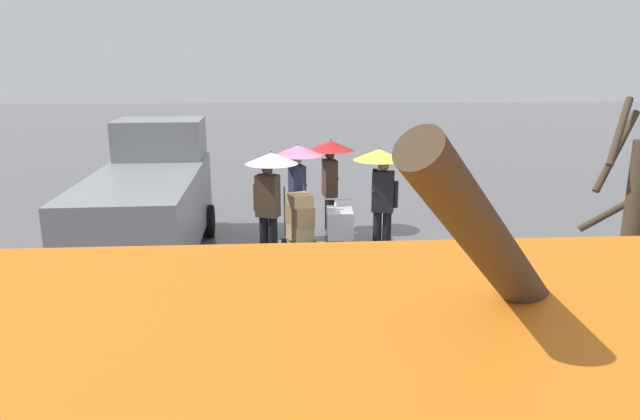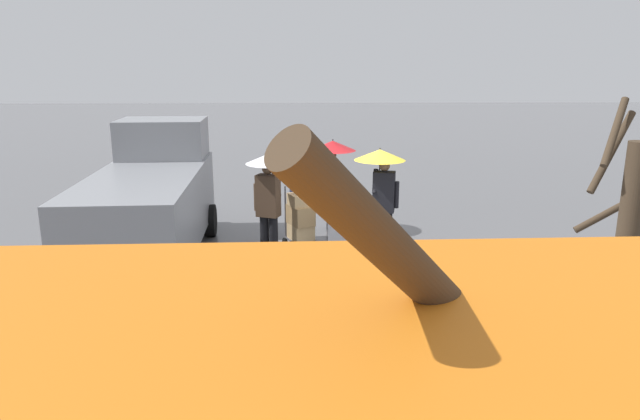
{
  "view_description": "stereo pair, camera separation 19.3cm",
  "coord_description": "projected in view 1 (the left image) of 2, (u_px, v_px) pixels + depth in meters",
  "views": [
    {
      "loc": [
        1.13,
        10.91,
        3.82
      ],
      "look_at": [
        0.64,
        0.18,
        1.05
      ],
      "focal_mm": 32.36,
      "sensor_mm": 36.0,
      "label": 1
    },
    {
      "loc": [
        0.93,
        10.91,
        3.82
      ],
      "look_at": [
        0.64,
        0.18,
        1.05
      ],
      "focal_mm": 32.36,
      "sensor_mm": 36.0,
      "label": 2
    }
  ],
  "objects": [
    {
      "name": "cargo_van_parked_right",
      "position": [
        149.0,
        200.0,
        11.32
      ],
      "size": [
        2.37,
        5.42,
        2.6
      ],
      "color": "gray",
      "rests_on": "ground"
    },
    {
      "name": "slush_patch_near_cluster",
      "position": [
        384.0,
        335.0,
        8.3
      ],
      "size": [
        1.6,
        1.6,
        0.01
      ],
      "primitive_type": "cylinder",
      "color": "#ADAFB5",
      "rests_on": "ground"
    },
    {
      "name": "slush_patch_far_side",
      "position": [
        138.0,
        239.0,
        12.75
      ],
      "size": [
        2.31,
        2.31,
        0.01
      ],
      "primitive_type": "cylinder",
      "color": "#ADAFB5",
      "rests_on": "ground"
    },
    {
      "name": "pedestrian_black_side",
      "position": [
        270.0,
        179.0,
        11.31
      ],
      "size": [
        1.04,
        1.04,
        2.15
      ],
      "color": "black",
      "rests_on": "ground"
    },
    {
      "name": "hand_dolly_boxes",
      "position": [
        300.0,
        218.0,
        11.92
      ],
      "size": [
        0.74,
        0.84,
        1.32
      ],
      "color": "#515156",
      "rests_on": "ground"
    },
    {
      "name": "shopping_cart_vendor",
      "position": [
        340.0,
        224.0,
        11.89
      ],
      "size": [
        0.58,
        0.83,
        1.04
      ],
      "color": "#B2B2B7",
      "rests_on": "ground"
    },
    {
      "name": "slush_patch_under_van",
      "position": [
        450.0,
        326.0,
        8.56
      ],
      "size": [
        2.39,
        2.39,
        0.01
      ],
      "primitive_type": "cylinder",
      "color": "silver",
      "rests_on": "ground"
    },
    {
      "name": "pedestrian_far_side",
      "position": [
        330.0,
        164.0,
        13.02
      ],
      "size": [
        1.04,
        1.04,
        2.15
      ],
      "color": "black",
      "rests_on": "ground"
    },
    {
      "name": "pedestrian_white_side",
      "position": [
        298.0,
        169.0,
        12.34
      ],
      "size": [
        1.04,
        1.04,
        2.15
      ],
      "color": "black",
      "rests_on": "ground"
    },
    {
      "name": "bare_tree_near",
      "position": [
        626.0,
        265.0,
        6.41
      ],
      "size": [
        0.93,
        0.6,
        3.45
      ],
      "color": "#423323",
      "rests_on": "ground"
    },
    {
      "name": "pedestrian_pink_side",
      "position": [
        381.0,
        175.0,
        11.72
      ],
      "size": [
        1.04,
        1.04,
        2.15
      ],
      "color": "black",
      "rests_on": "ground"
    },
    {
      "name": "ground_plane",
      "position": [
        351.0,
        258.0,
        11.55
      ],
      "size": [
        90.0,
        90.0,
        0.0
      ],
      "primitive_type": "plane",
      "color": "#5B5B5E"
    }
  ]
}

